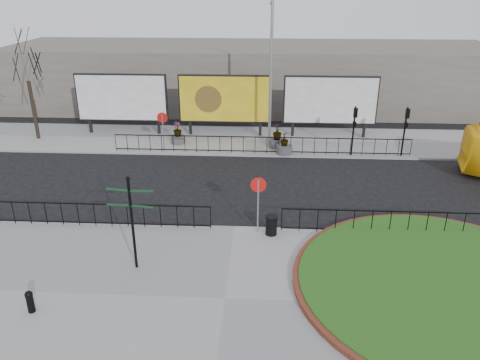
# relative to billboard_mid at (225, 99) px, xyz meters

# --- Properties ---
(ground) EXTENTS (90.00, 90.00, 0.00)m
(ground) POSITION_rel_billboard_mid_xyz_m (1.50, -12.97, -2.60)
(ground) COLOR black
(ground) RESTS_ON ground
(pavement_near) EXTENTS (30.00, 10.00, 0.12)m
(pavement_near) POSITION_rel_billboard_mid_xyz_m (1.50, -17.97, -2.54)
(pavement_near) COLOR gray
(pavement_near) RESTS_ON ground
(pavement_far) EXTENTS (44.00, 6.00, 0.12)m
(pavement_far) POSITION_rel_billboard_mid_xyz_m (1.50, -0.97, -2.54)
(pavement_far) COLOR gray
(pavement_far) RESTS_ON ground
(brick_edge) EXTENTS (10.40, 10.40, 0.18)m
(brick_edge) POSITION_rel_billboard_mid_xyz_m (9.00, -16.97, -2.39)
(brick_edge) COLOR maroon
(brick_edge) RESTS_ON pavement_near
(grass_lawn) EXTENTS (10.00, 10.00, 0.22)m
(grass_lawn) POSITION_rel_billboard_mid_xyz_m (9.00, -16.97, -2.37)
(grass_lawn) COLOR #1F5316
(grass_lawn) RESTS_ON pavement_near
(railing_near_left) EXTENTS (10.00, 0.10, 1.10)m
(railing_near_left) POSITION_rel_billboard_mid_xyz_m (-4.50, -13.27, -1.93)
(railing_near_left) COLOR black
(railing_near_left) RESTS_ON pavement_near
(railing_near_right) EXTENTS (9.00, 0.10, 1.10)m
(railing_near_right) POSITION_rel_billboard_mid_xyz_m (8.00, -13.27, -1.93)
(railing_near_right) COLOR black
(railing_near_right) RESTS_ON pavement_near
(railing_far) EXTENTS (18.00, 0.10, 1.10)m
(railing_far) POSITION_rel_billboard_mid_xyz_m (2.50, -3.67, -1.93)
(railing_far) COLOR black
(railing_far) RESTS_ON pavement_far
(speed_sign_far) EXTENTS (0.64, 0.07, 2.47)m
(speed_sign_far) POSITION_rel_billboard_mid_xyz_m (-3.50, -3.57, -0.68)
(speed_sign_far) COLOR gray
(speed_sign_far) RESTS_ON pavement_far
(speed_sign_near) EXTENTS (0.64, 0.07, 2.47)m
(speed_sign_near) POSITION_rel_billboard_mid_xyz_m (2.50, -13.37, -0.68)
(speed_sign_near) COLOR gray
(speed_sign_near) RESTS_ON pavement_near
(billboard_left) EXTENTS (6.20, 0.31, 4.10)m
(billboard_left) POSITION_rel_billboard_mid_xyz_m (-7.00, 0.00, 0.00)
(billboard_left) COLOR black
(billboard_left) RESTS_ON pavement_far
(billboard_mid) EXTENTS (6.20, 0.31, 4.10)m
(billboard_mid) POSITION_rel_billboard_mid_xyz_m (0.00, 0.00, 0.00)
(billboard_mid) COLOR black
(billboard_mid) RESTS_ON pavement_far
(billboard_right) EXTENTS (6.20, 0.31, 4.10)m
(billboard_right) POSITION_rel_billboard_mid_xyz_m (7.00, 0.00, 0.00)
(billboard_right) COLOR black
(billboard_right) RESTS_ON pavement_far
(lamp_post) EXTENTS (0.74, 0.18, 9.23)m
(lamp_post) POSITION_rel_billboard_mid_xyz_m (3.01, -1.97, 2.23)
(lamp_post) COLOR gray
(lamp_post) RESTS_ON pavement_far
(signal_pole_a) EXTENTS (0.22, 0.26, 3.00)m
(signal_pole_a) POSITION_rel_billboard_mid_xyz_m (8.00, -3.63, -0.50)
(signal_pole_a) COLOR black
(signal_pole_a) RESTS_ON pavement_far
(signal_pole_b) EXTENTS (0.22, 0.26, 3.00)m
(signal_pole_b) POSITION_rel_billboard_mid_xyz_m (11.00, -3.63, -0.50)
(signal_pole_b) COLOR black
(signal_pole_b) RESTS_ON pavement_far
(tree_left) EXTENTS (2.00, 2.00, 7.00)m
(tree_left) POSITION_rel_billboard_mid_xyz_m (-12.50, -1.47, 1.02)
(tree_left) COLOR #2D2119
(tree_left) RESTS_ON pavement_far
(building_backdrop) EXTENTS (40.00, 10.00, 5.00)m
(building_backdrop) POSITION_rel_billboard_mid_xyz_m (1.50, 9.03, -0.10)
(building_backdrop) COLOR slate
(building_backdrop) RESTS_ON ground
(fingerpost_sign) EXTENTS (1.71, 0.40, 3.65)m
(fingerpost_sign) POSITION_rel_billboard_mid_xyz_m (-1.92, -16.29, -0.28)
(fingerpost_sign) COLOR black
(fingerpost_sign) RESTS_ON pavement_near
(bollard) EXTENTS (0.25, 0.25, 0.78)m
(bollard) POSITION_rel_billboard_mid_xyz_m (-4.62, -18.98, -2.05)
(bollard) COLOR black
(bollard) RESTS_ON pavement_near
(litter_bin) EXTENTS (0.51, 0.51, 0.85)m
(litter_bin) POSITION_rel_billboard_mid_xyz_m (3.07, -13.57, -2.05)
(litter_bin) COLOR black
(litter_bin) RESTS_ON pavement_near
(planter_a) EXTENTS (0.92, 0.92, 1.43)m
(planter_a) POSITION_rel_billboard_mid_xyz_m (-2.92, -1.97, -1.95)
(planter_a) COLOR #4C4C4F
(planter_a) RESTS_ON pavement_far
(planter_b) EXTENTS (0.99, 0.99, 1.55)m
(planter_b) POSITION_rel_billboard_mid_xyz_m (3.50, -2.41, -1.91)
(planter_b) COLOR #4C4C4F
(planter_b) RESTS_ON pavement_far
(planter_c) EXTENTS (0.98, 0.98, 1.35)m
(planter_c) POSITION_rel_billboard_mid_xyz_m (3.93, -3.57, -2.04)
(planter_c) COLOR #4C4C4F
(planter_c) RESTS_ON pavement_far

